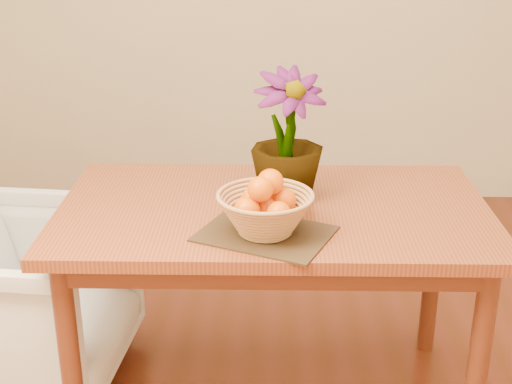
{
  "coord_description": "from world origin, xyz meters",
  "views": [
    {
      "loc": [
        -0.02,
        -1.84,
        1.65
      ],
      "look_at": [
        -0.05,
        0.12,
        0.87
      ],
      "focal_mm": 50.0,
      "sensor_mm": 36.0,
      "label": 1
    }
  ],
  "objects_px": {
    "wicker_basket": "(265,215)",
    "potted_plant": "(287,136)",
    "table": "(273,230)",
    "armchair": "(23,294)"
  },
  "relations": [
    {
      "from": "table",
      "to": "potted_plant",
      "type": "height_order",
      "value": "potted_plant"
    },
    {
      "from": "table",
      "to": "potted_plant",
      "type": "distance_m",
      "value": 0.31
    },
    {
      "from": "table",
      "to": "potted_plant",
      "type": "xyz_separation_m",
      "value": [
        0.04,
        0.08,
        0.3
      ]
    },
    {
      "from": "wicker_basket",
      "to": "armchair",
      "type": "height_order",
      "value": "wicker_basket"
    },
    {
      "from": "wicker_basket",
      "to": "armchair",
      "type": "relative_size",
      "value": 0.4
    },
    {
      "from": "table",
      "to": "armchair",
      "type": "relative_size",
      "value": 1.94
    },
    {
      "from": "wicker_basket",
      "to": "potted_plant",
      "type": "bearing_deg",
      "value": 76.73
    },
    {
      "from": "table",
      "to": "potted_plant",
      "type": "relative_size",
      "value": 3.26
    },
    {
      "from": "potted_plant",
      "to": "armchair",
      "type": "relative_size",
      "value": 0.6
    },
    {
      "from": "wicker_basket",
      "to": "potted_plant",
      "type": "xyz_separation_m",
      "value": [
        0.07,
        0.29,
        0.15
      ]
    }
  ]
}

